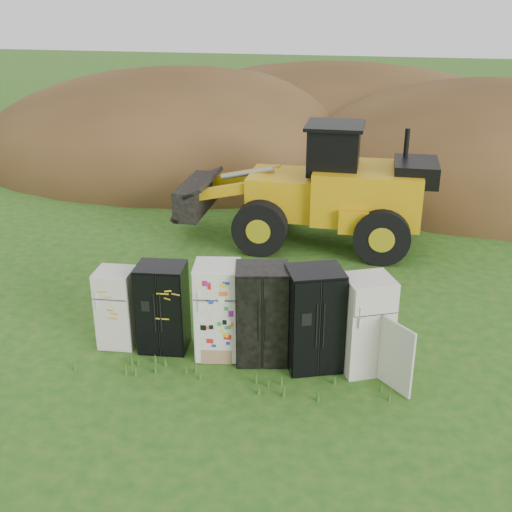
% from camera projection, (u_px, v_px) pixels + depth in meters
% --- Properties ---
extents(ground, '(120.00, 120.00, 0.00)m').
position_uv_depth(ground, '(244.00, 356.00, 12.41)').
color(ground, '#1D5215').
rests_on(ground, ground).
extents(fridge_leftmost, '(0.75, 0.72, 1.59)m').
position_uv_depth(fridge_leftmost, '(117.00, 308.00, 12.54)').
color(fridge_leftmost, silver).
rests_on(fridge_leftmost, ground).
extents(fridge_black_side, '(0.98, 0.81, 1.76)m').
position_uv_depth(fridge_black_side, '(163.00, 307.00, 12.37)').
color(fridge_black_side, black).
rests_on(fridge_black_side, ground).
extents(fridge_sticker, '(0.95, 0.90, 1.88)m').
position_uv_depth(fridge_sticker, '(218.00, 310.00, 12.13)').
color(fridge_sticker, white).
rests_on(fridge_sticker, ground).
extents(fridge_dark_mid, '(1.11, 0.98, 1.90)m').
position_uv_depth(fridge_dark_mid, '(262.00, 314.00, 11.97)').
color(fridge_dark_mid, black).
rests_on(fridge_dark_mid, ground).
extents(fridge_black_right, '(1.20, 1.11, 1.96)m').
position_uv_depth(fridge_black_right, '(314.00, 319.00, 11.74)').
color(fridge_black_right, black).
rests_on(fridge_black_right, ground).
extents(fridge_open_door, '(1.08, 1.05, 1.85)m').
position_uv_depth(fridge_open_door, '(366.00, 324.00, 11.65)').
color(fridge_open_door, silver).
rests_on(fridge_open_door, ground).
extents(wheel_loader, '(6.92, 2.87, 3.33)m').
position_uv_depth(wheel_loader, '(301.00, 184.00, 17.36)').
color(wheel_loader, '#CD950D').
rests_on(wheel_loader, ground).
extents(dirt_mound_right, '(14.56, 10.68, 7.57)m').
position_uv_depth(dirt_mound_right, '(487.00, 188.00, 22.81)').
color(dirt_mound_right, '#402A14').
rests_on(dirt_mound_right, ground).
extents(dirt_mound_left, '(17.81, 13.36, 7.34)m').
position_uv_depth(dirt_mound_left, '(186.00, 158.00, 26.81)').
color(dirt_mound_left, '#402A14').
rests_on(dirt_mound_left, ground).
extents(dirt_mound_back, '(19.88, 13.25, 7.38)m').
position_uv_depth(dirt_mound_back, '(337.00, 148.00, 28.41)').
color(dirt_mound_back, '#402A14').
rests_on(dirt_mound_back, ground).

